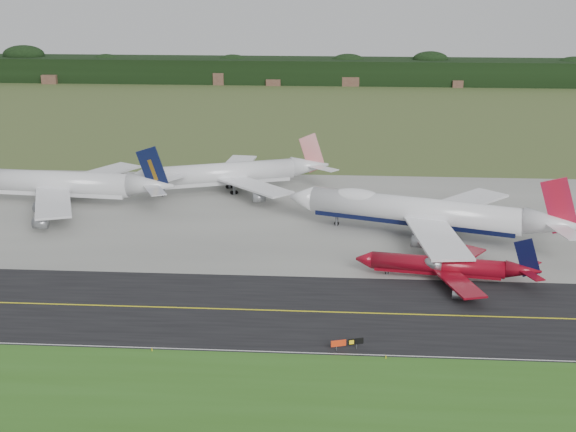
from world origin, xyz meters
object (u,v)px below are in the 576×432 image
Objects in this scene: jet_ba_747 at (424,212)px; taxiway_sign at (347,342)px; jet_star_tail at (231,174)px; jet_navy_gold at (58,184)px; jet_red_737 at (448,266)px.

taxiway_sign is (-16.82, -55.73, -4.34)m from jet_ba_747.
jet_ba_747 is at bearing -35.26° from jet_star_tail.
jet_ba_747 is at bearing 73.20° from taxiway_sign.
jet_ba_747 reaches higher than jet_navy_gold.
jet_ba_747 is 1.20× the size of jet_star_tail.
jet_red_737 is at bearing 58.07° from taxiway_sign.
jet_navy_gold is 43.69m from jet_star_tail.
jet_navy_gold is at bearing -160.73° from jet_star_tail.
jet_star_tail reaches higher than jet_red_737.
jet_star_tail is at bearing 19.27° from jet_navy_gold.
taxiway_sign is (-19.08, -30.62, -1.37)m from jet_red_737.
jet_red_737 is at bearing -49.74° from jet_star_tail.
taxiway_sign is (71.77, -74.79, -3.90)m from jet_navy_gold.
jet_red_737 is 0.66× the size of jet_star_tail.
jet_red_737 is 0.57× the size of jet_navy_gold.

